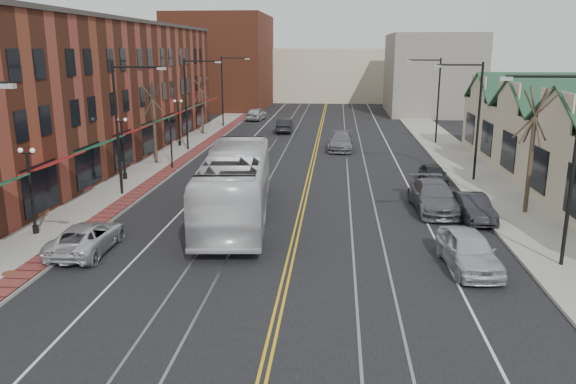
% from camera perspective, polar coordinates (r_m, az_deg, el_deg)
% --- Properties ---
extents(ground, '(160.00, 160.00, 0.00)m').
position_cam_1_polar(ground, '(19.46, -1.28, -13.18)').
color(ground, black).
rests_on(ground, ground).
extents(sidewalk_left, '(4.00, 120.00, 0.15)m').
position_cam_1_polar(sidewalk_left, '(40.67, -15.14, 1.19)').
color(sidewalk_left, gray).
rests_on(sidewalk_left, ground).
extents(sidewalk_right, '(4.00, 120.00, 0.15)m').
position_cam_1_polar(sidewalk_right, '(39.51, 19.66, 0.46)').
color(sidewalk_right, gray).
rests_on(sidewalk_right, ground).
extents(building_left, '(10.00, 50.00, 11.00)m').
position_cam_1_polar(building_left, '(48.99, -20.56, 9.38)').
color(building_left, brown).
rests_on(building_left, ground).
extents(backdrop_left, '(14.00, 18.00, 14.00)m').
position_cam_1_polar(backdrop_left, '(89.00, -6.76, 12.99)').
color(backdrop_left, brown).
rests_on(backdrop_left, ground).
extents(backdrop_mid, '(22.00, 14.00, 9.00)m').
position_cam_1_polar(backdrop_mid, '(102.27, 4.04, 11.82)').
color(backdrop_mid, beige).
rests_on(backdrop_mid, ground).
extents(backdrop_right, '(12.00, 16.00, 11.00)m').
position_cam_1_polar(backdrop_right, '(83.25, 14.36, 11.53)').
color(backdrop_right, slate).
rests_on(backdrop_right, ground).
extents(streetlight_l_1, '(3.33, 0.25, 8.00)m').
position_cam_1_polar(streetlight_l_1, '(35.82, -16.38, 7.42)').
color(streetlight_l_1, black).
rests_on(streetlight_l_1, sidewalk_left).
extents(streetlight_l_2, '(3.33, 0.25, 8.00)m').
position_cam_1_polar(streetlight_l_2, '(50.99, -9.86, 9.69)').
color(streetlight_l_2, black).
rests_on(streetlight_l_2, sidewalk_left).
extents(streetlight_l_3, '(3.33, 0.25, 8.00)m').
position_cam_1_polar(streetlight_l_3, '(66.55, -6.33, 10.86)').
color(streetlight_l_3, black).
rests_on(streetlight_l_3, sidewalk_left).
extents(streetlight_r_0, '(3.33, 0.25, 8.00)m').
position_cam_1_polar(streetlight_r_0, '(25.19, 26.23, 3.81)').
color(streetlight_r_0, black).
rests_on(streetlight_r_0, sidewalk_right).
extents(streetlight_r_1, '(3.33, 0.25, 8.00)m').
position_cam_1_polar(streetlight_r_1, '(40.39, 18.24, 8.01)').
color(streetlight_r_1, black).
rests_on(streetlight_r_1, sidewalk_right).
extents(streetlight_r_2, '(3.33, 0.25, 8.00)m').
position_cam_1_polar(streetlight_r_2, '(56.04, 14.61, 9.85)').
color(streetlight_r_2, black).
rests_on(streetlight_r_2, sidewalk_right).
extents(lamppost_l_1, '(0.84, 0.28, 4.27)m').
position_cam_1_polar(lamppost_l_1, '(29.93, -24.62, -0.09)').
color(lamppost_l_1, black).
rests_on(lamppost_l_1, sidewalk_left).
extents(lamppost_l_2, '(0.84, 0.28, 4.27)m').
position_cam_1_polar(lamppost_l_2, '(40.54, -16.40, 4.13)').
color(lamppost_l_2, black).
rests_on(lamppost_l_2, sidewalk_left).
extents(lamppost_l_3, '(0.84, 0.28, 4.27)m').
position_cam_1_polar(lamppost_l_3, '(53.66, -11.02, 6.83)').
color(lamppost_l_3, black).
rests_on(lamppost_l_3, sidewalk_left).
extents(tree_left_near, '(1.78, 1.37, 6.48)m').
position_cam_1_polar(tree_left_near, '(45.83, -13.46, 7.10)').
color(tree_left_near, '#382B21').
rests_on(tree_left_near, sidewalk_left).
extents(tree_left_far, '(1.66, 1.28, 6.02)m').
position_cam_1_polar(tree_left_far, '(61.15, -8.74, 8.84)').
color(tree_left_far, '#382B21').
rests_on(tree_left_far, sidewalk_left).
extents(tree_right_mid, '(1.90, 1.46, 6.93)m').
position_cam_1_polar(tree_right_mid, '(33.31, 23.53, 4.11)').
color(tree_right_mid, '#382B21').
rests_on(tree_right_mid, sidewalk_right).
extents(manhole_mid, '(0.60, 0.60, 0.02)m').
position_cam_1_polar(manhole_mid, '(25.63, -26.44, -7.39)').
color(manhole_mid, '#592D19').
rests_on(manhole_mid, sidewalk_left).
extents(manhole_far, '(0.60, 0.60, 0.02)m').
position_cam_1_polar(manhole_far, '(29.72, -21.52, -3.98)').
color(manhole_far, '#592D19').
rests_on(manhole_far, sidewalk_left).
extents(traffic_signal, '(0.18, 0.15, 3.80)m').
position_cam_1_polar(traffic_signal, '(43.53, -11.81, 5.28)').
color(traffic_signal, black).
rests_on(traffic_signal, sidewalk_left).
extents(transit_bus, '(4.50, 13.93, 3.81)m').
position_cam_1_polar(transit_bus, '(30.22, -5.32, 0.73)').
color(transit_bus, white).
rests_on(transit_bus, ground).
extents(parked_suv, '(2.35, 4.93, 1.36)m').
position_cam_1_polar(parked_suv, '(27.11, -19.79, -4.39)').
color(parked_suv, silver).
rests_on(parked_suv, ground).
extents(parked_car_a, '(2.32, 4.89, 1.61)m').
position_cam_1_polar(parked_car_a, '(24.79, 17.87, -5.66)').
color(parked_car_a, silver).
rests_on(parked_car_a, ground).
extents(parked_car_b, '(1.84, 4.35, 1.40)m').
position_cam_1_polar(parked_car_b, '(31.80, 18.25, -1.51)').
color(parked_car_b, '#232228').
rests_on(parked_car_b, ground).
extents(parked_car_c, '(2.57, 5.82, 1.66)m').
position_cam_1_polar(parked_car_c, '(32.96, 14.60, -0.46)').
color(parked_car_c, '#5A5B60').
rests_on(parked_car_c, ground).
extents(parked_car_d, '(1.71, 3.95, 1.33)m').
position_cam_1_polar(parked_car_d, '(39.69, 14.54, 1.78)').
color(parked_car_d, black).
rests_on(parked_car_d, ground).
extents(distant_car_left, '(1.66, 4.57, 1.50)m').
position_cam_1_polar(distant_car_left, '(62.30, -0.33, 6.76)').
color(distant_car_left, black).
rests_on(distant_car_left, ground).
extents(distant_car_right, '(2.43, 5.49, 1.57)m').
position_cam_1_polar(distant_car_right, '(51.42, 5.41, 5.11)').
color(distant_car_right, slate).
rests_on(distant_car_right, ground).
extents(distant_car_far, '(2.53, 4.97, 1.62)m').
position_cam_1_polar(distant_car_far, '(73.21, -3.21, 7.93)').
color(distant_car_far, '#ACAEB4').
rests_on(distant_car_far, ground).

